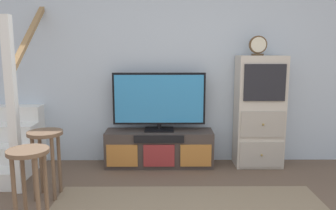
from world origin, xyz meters
The scene contains 8 objects.
back_wall centered at (0.00, 2.46, 1.35)m, with size 6.40×0.12×2.70m, color silver.
media_console centered at (-0.30, 2.19, 0.23)m, with size 1.35×0.38×0.45m.
television centered at (-0.30, 2.22, 0.84)m, with size 1.15×0.22×0.73m.
side_cabinet centered at (0.95, 2.20, 0.69)m, with size 0.58×0.38×1.39m.
desk_clock centered at (0.90, 2.19, 1.51)m, with size 0.21×0.08×0.24m.
staircase centered at (-2.24, 2.20, 0.37)m, with size 1.00×1.36×2.20m.
bar_stool_near centered at (-1.35, 0.74, 0.50)m, with size 0.34×0.34×0.67m.
bar_stool_far centered at (-1.40, 1.29, 0.51)m, with size 0.34×0.34×0.68m.
Camera 1 is at (-0.22, -1.91, 1.49)m, focal length 35.95 mm.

